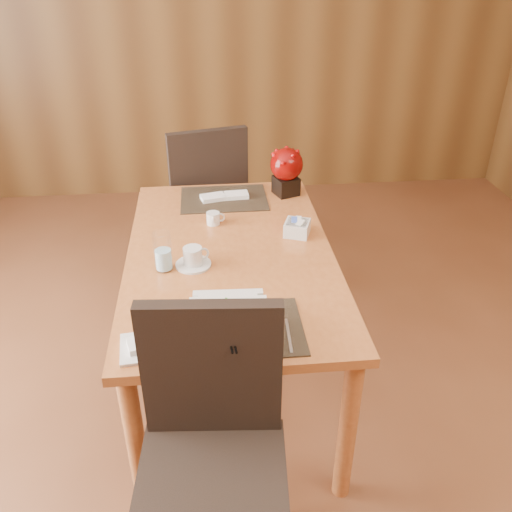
{
  "coord_description": "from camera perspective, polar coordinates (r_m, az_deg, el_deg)",
  "views": [
    {
      "loc": [
        -0.09,
        -1.46,
        1.95
      ],
      "look_at": [
        0.09,
        0.35,
        0.87
      ],
      "focal_mm": 38.0,
      "sensor_mm": 36.0,
      "label": 1
    }
  ],
  "objects": [
    {
      "name": "near_chair",
      "position": [
        1.82,
        -4.64,
        -18.75
      ],
      "size": [
        0.51,
        0.51,
        1.01
      ],
      "rotation": [
        0.0,
        0.0,
        -0.08
      ],
      "color": "black",
      "rests_on": "ground"
    },
    {
      "name": "back_wall",
      "position": [
        4.49,
        -4.95,
        23.64
      ],
      "size": [
        5.0,
        0.02,
        2.8
      ],
      "primitive_type": "cube",
      "color": "brown",
      "rests_on": "ground"
    },
    {
      "name": "coffee_cup",
      "position": [
        2.28,
        -6.65,
        -0.22
      ],
      "size": [
        0.15,
        0.15,
        0.08
      ],
      "rotation": [
        0.0,
        0.0,
        0.23
      ],
      "color": "silver",
      "rests_on": "dining_table"
    },
    {
      "name": "placemat_far",
      "position": [
        2.87,
        -3.4,
        6.05
      ],
      "size": [
        0.45,
        0.33,
        0.01
      ],
      "primitive_type": "cube",
      "color": "black",
      "rests_on": "dining_table"
    },
    {
      "name": "napkins_far",
      "position": [
        2.86,
        -3.14,
        6.32
      ],
      "size": [
        0.26,
        0.12,
        0.02
      ],
      "primitive_type": null,
      "rotation": [
        0.0,
        0.0,
        0.14
      ],
      "color": "white",
      "rests_on": "dining_table"
    },
    {
      "name": "ground",
      "position": [
        2.44,
        -1.36,
        -22.44
      ],
      "size": [
        6.0,
        6.0,
        0.0
      ],
      "primitive_type": "plane",
      "color": "brown",
      "rests_on": "ground"
    },
    {
      "name": "soup_setting",
      "position": [
        1.85,
        -2.89,
        -7.36
      ],
      "size": [
        0.3,
        0.3,
        0.12
      ],
      "rotation": [
        0.0,
        0.0,
        -0.05
      ],
      "color": "silver",
      "rests_on": "dining_table"
    },
    {
      "name": "bread_plate",
      "position": [
        1.88,
        -11.65,
        -9.38
      ],
      "size": [
        0.18,
        0.18,
        0.01
      ],
      "primitive_type": "cube",
      "rotation": [
        0.0,
        0.0,
        0.1
      ],
      "color": "silver",
      "rests_on": "dining_table"
    },
    {
      "name": "sugar_caddy",
      "position": [
        2.51,
        4.35,
        2.94
      ],
      "size": [
        0.14,
        0.14,
        0.07
      ],
      "primitive_type": "cube",
      "rotation": [
        0.0,
        0.0,
        -0.35
      ],
      "color": "silver",
      "rests_on": "dining_table"
    },
    {
      "name": "far_chair",
      "position": [
        3.33,
        -5.39,
        6.31
      ],
      "size": [
        0.58,
        0.58,
        1.03
      ],
      "rotation": [
        0.0,
        0.0,
        3.38
      ],
      "color": "black",
      "rests_on": "ground"
    },
    {
      "name": "creamer_jug",
      "position": [
        2.61,
        -4.54,
        3.98
      ],
      "size": [
        0.08,
        0.08,
        0.06
      ],
      "primitive_type": null,
      "rotation": [
        0.0,
        0.0,
        0.01
      ],
      "color": "silver",
      "rests_on": "dining_table"
    },
    {
      "name": "berry_decor",
      "position": [
        2.88,
        3.23,
        9.18
      ],
      "size": [
        0.17,
        0.17,
        0.25
      ],
      "rotation": [
        0.0,
        0.0,
        0.35
      ],
      "color": "black",
      "rests_on": "dining_table"
    },
    {
      "name": "dining_table",
      "position": [
        2.43,
        -2.68,
        -1.5
      ],
      "size": [
        0.9,
        1.5,
        0.75
      ],
      "color": "#BB6834",
      "rests_on": "ground"
    },
    {
      "name": "placemat_near",
      "position": [
        1.93,
        -1.76,
        -7.69
      ],
      "size": [
        0.45,
        0.33,
        0.01
      ],
      "primitive_type": "cube",
      "color": "black",
      "rests_on": "dining_table"
    },
    {
      "name": "water_glass",
      "position": [
        2.24,
        -9.78,
        0.47
      ],
      "size": [
        0.1,
        0.1,
        0.17
      ],
      "primitive_type": "cylinder",
      "rotation": [
        0.0,
        0.0,
        0.4
      ],
      "color": "white",
      "rests_on": "dining_table"
    }
  ]
}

